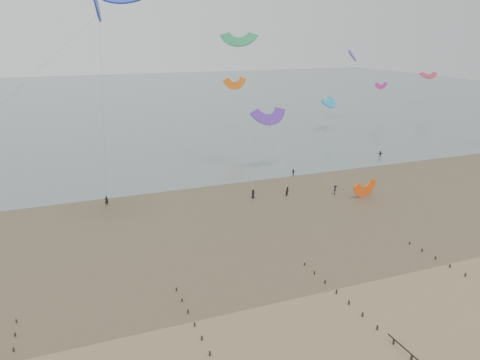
% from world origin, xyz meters
% --- Properties ---
extents(ground, '(500.00, 500.00, 0.00)m').
position_xyz_m(ground, '(0.00, 0.00, 0.00)').
color(ground, brown).
rests_on(ground, ground).
extents(sea_and_shore, '(500.00, 665.00, 0.03)m').
position_xyz_m(sea_and_shore, '(-4.08, 34.40, 0.01)').
color(sea_and_shore, '#475654').
rests_on(sea_and_shore, ground).
extents(kitesurfer_lead, '(0.70, 0.48, 1.86)m').
position_xyz_m(kitesurfer_lead, '(-18.44, 46.22, 0.93)').
color(kitesurfer_lead, black).
rests_on(kitesurfer_lead, ground).
extents(kitesurfers, '(145.82, 23.57, 1.86)m').
position_xyz_m(kitesurfers, '(30.61, 45.76, 0.88)').
color(kitesurfers, black).
rests_on(kitesurfers, ground).
extents(grounded_kite, '(7.09, 6.24, 3.28)m').
position_xyz_m(grounded_kite, '(29.10, 32.90, 0.00)').
color(grounded_kite, '#FF5510').
rests_on(grounded_kite, ground).
extents(kites_airborne, '(253.91, 115.06, 42.03)m').
position_xyz_m(kites_airborne, '(0.68, 83.38, 20.66)').
color(kites_airborne, '#1694C9').
rests_on(kites_airborne, ground).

